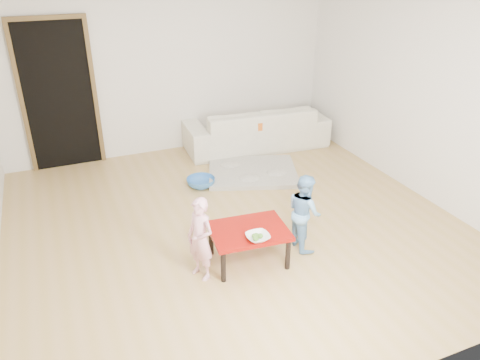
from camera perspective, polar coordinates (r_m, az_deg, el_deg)
floor at (r=5.48m, az=-0.82°, el=-5.25°), size 5.00×5.00×0.01m
back_wall at (r=7.22m, az=-8.60°, el=13.49°), size 5.00×0.02×2.60m
right_wall at (r=6.26m, az=21.16°, el=10.07°), size 0.02×5.00×2.60m
doorway at (r=7.06m, az=-21.20°, el=9.41°), size 1.02×0.08×2.11m
sofa at (r=7.48m, az=1.94°, el=6.45°), size 2.30×1.03×0.65m
cushion at (r=7.14m, az=0.57°, el=6.87°), size 0.51×0.47×0.12m
red_table at (r=4.75m, az=1.05°, el=-7.96°), size 0.81×0.64×0.38m
bowl at (r=4.48m, az=2.18°, el=-6.98°), size 0.22×0.22×0.05m
broccoli at (r=4.48m, az=2.18°, el=-6.97°), size 0.12×0.12×0.06m
child_pink at (r=4.44m, az=-4.86°, el=-7.19°), size 0.31×0.37×0.84m
child_blue at (r=4.91m, az=7.85°, el=-3.85°), size 0.33×0.42×0.84m
basin at (r=6.29m, az=-4.79°, el=-0.29°), size 0.38×0.38×0.12m
blanket at (r=6.64m, az=1.54°, el=1.01°), size 1.50×1.37×0.06m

